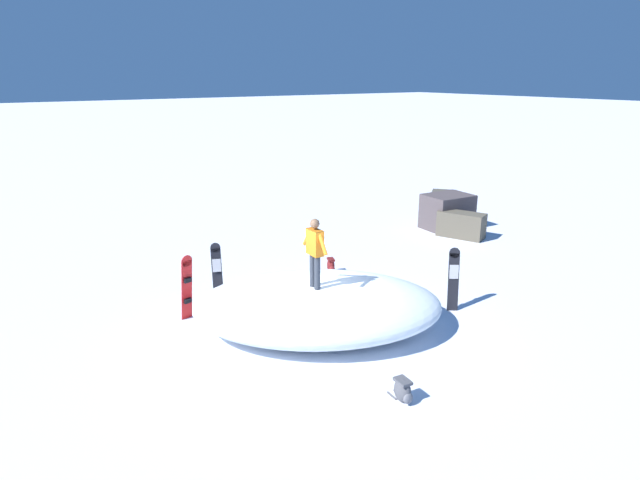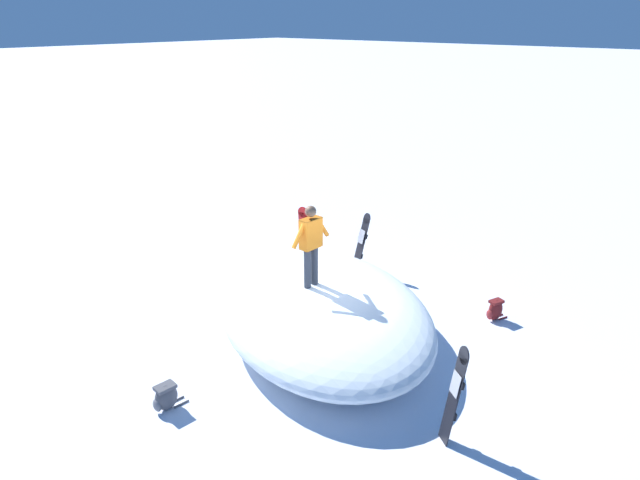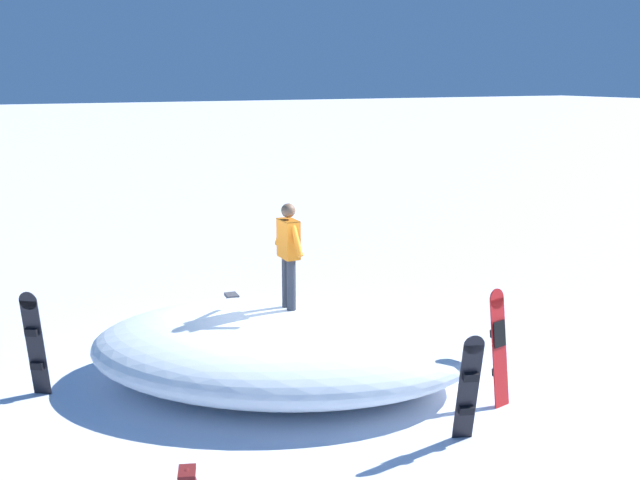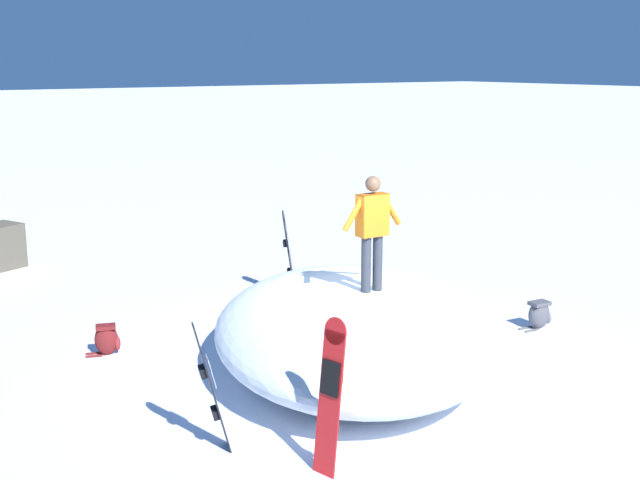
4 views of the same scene
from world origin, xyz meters
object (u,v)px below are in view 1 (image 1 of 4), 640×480
Objects in this scene: snowboard_tertiary_upright at (187,286)px; backpack_far at (331,265)px; snowboarder_standing at (315,249)px; snowboard_primary_upright at (453,278)px; backpack_near at (403,390)px; snowboard_secondary_upright at (217,271)px.

backpack_far is (-0.69, 4.81, -0.64)m from snowboard_tertiary_upright.
snowboard_primary_upright is at bearing 75.84° from snowboarder_standing.
backpack_near is at bearing -24.24° from backpack_far.
snowboard_secondary_upright is 0.90× the size of snowboard_tertiary_upright.
snowboard_primary_upright is 0.96× the size of snowboard_tertiary_upright.
snowboarder_standing reaches higher than snowboard_primary_upright.
snowboarder_standing is at bearing -104.16° from snowboard_primary_upright.
backpack_near is (6.45, 0.82, -0.55)m from snowboard_secondary_upright.
snowboard_tertiary_upright is 2.85× the size of backpack_near.
snowboard_secondary_upright is (-3.13, -1.08, -1.27)m from snowboarder_standing.
snowboard_primary_upright is 4.63m from backpack_near.
snowboard_tertiary_upright reaches higher than backpack_near.
snowboard_tertiary_upright is at bearing -118.67° from snowboard_primary_upright.
snowboard_primary_upright reaches higher than backpack_near.
snowboard_primary_upright is at bearing 49.44° from snowboard_secondary_upright.
snowboard_primary_upright is at bearing 61.33° from snowboard_tertiary_upright.
snowboard_tertiary_upright is at bearing -160.68° from backpack_near.
backpack_far is at bearing 98.17° from snowboard_tertiary_upright.
backpack_far is at bearing 155.76° from backpack_near.
backpack_far is (-3.91, -1.07, -0.60)m from snowboard_primary_upright.
snowboard_primary_upright is 6.22m from snowboard_secondary_upright.
snowboard_tertiary_upright is at bearing -54.22° from snowboard_secondary_upright.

